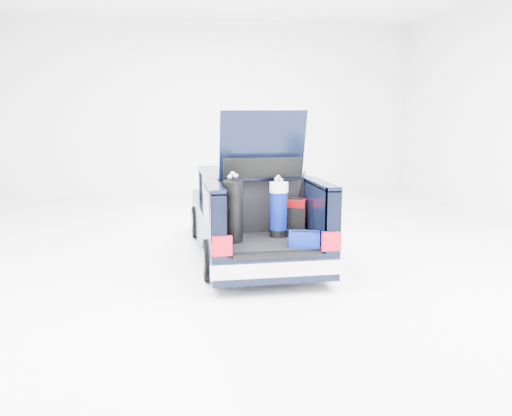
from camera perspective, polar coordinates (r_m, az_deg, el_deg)
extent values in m
plane|color=white|center=(9.40, -0.53, -4.91)|extent=(14.00, 14.00, 0.00)
cube|color=black|center=(9.92, -1.16, -1.15)|extent=(1.75, 3.00, 0.70)
cube|color=black|center=(11.46, -2.37, -0.12)|extent=(1.70, 0.30, 0.50)
cube|color=silver|center=(11.61, -2.46, -0.34)|extent=(1.72, 0.10, 0.22)
cube|color=black|center=(9.32, -0.70, 1.99)|extent=(1.55, 1.95, 0.54)
cube|color=black|center=(9.29, -0.70, 3.76)|extent=(1.62, 2.05, 0.06)
cube|color=black|center=(7.89, 1.27, -5.24)|extent=(1.75, 1.30, 0.40)
cube|color=black|center=(7.85, 1.25, -3.62)|extent=(1.32, 1.18, 0.05)
cube|color=black|center=(7.64, -4.43, -0.97)|extent=(0.20, 1.30, 0.85)
cube|color=black|center=(7.93, 6.78, -0.59)|extent=(0.20, 1.30, 0.85)
cube|color=black|center=(7.56, -4.47, 2.27)|extent=(0.20, 1.30, 0.06)
cube|color=black|center=(7.86, 6.85, 2.53)|extent=(0.20, 1.30, 0.06)
cube|color=black|center=(8.35, 0.45, -0.02)|extent=(1.36, 0.08, 0.84)
cube|color=silver|center=(7.24, 2.33, -6.41)|extent=(1.80, 0.12, 0.20)
cube|color=#9F0616|center=(7.06, -3.59, -4.00)|extent=(0.26, 0.07, 0.26)
cube|color=#9F0616|center=(7.37, 7.95, -3.48)|extent=(0.26, 0.07, 0.26)
cube|color=black|center=(7.23, 2.28, -5.01)|extent=(1.20, 0.06, 0.06)
cube|color=black|center=(8.06, 0.68, 6.71)|extent=(1.28, 0.33, 1.03)
cube|color=black|center=(8.09, 0.63, 7.72)|extent=(0.95, 0.17, 0.54)
cylinder|color=black|center=(10.65, -6.19, -1.47)|extent=(0.20, 0.62, 0.62)
cylinder|color=slate|center=(10.65, -6.19, -1.47)|extent=(0.23, 0.36, 0.36)
cylinder|color=black|center=(10.87, 2.47, -1.17)|extent=(0.20, 0.62, 0.62)
cylinder|color=slate|center=(10.87, 2.47, -1.17)|extent=(0.23, 0.36, 0.36)
cylinder|color=black|center=(7.93, -4.79, -5.49)|extent=(0.20, 0.62, 0.62)
cylinder|color=slate|center=(7.93, -4.79, -5.49)|extent=(0.23, 0.36, 0.36)
cylinder|color=black|center=(8.23, 6.69, -4.94)|extent=(0.20, 0.62, 0.62)
cylinder|color=slate|center=(8.23, 6.69, -4.94)|extent=(0.23, 0.36, 0.36)
cube|color=#6E0307|center=(8.28, 4.11, -0.88)|extent=(0.39, 0.33, 0.53)
cube|color=black|center=(8.23, 4.13, 1.02)|extent=(0.21, 0.13, 0.03)
cube|color=black|center=(8.19, 4.28, -1.37)|extent=(0.32, 0.16, 0.40)
cylinder|color=black|center=(7.65, -2.38, -0.38)|extent=(0.30, 0.38, 0.91)
cube|color=white|center=(7.76, -2.50, 0.01)|extent=(0.11, 0.03, 0.32)
sphere|color=#99999E|center=(7.59, -2.75, 3.27)|extent=(0.07, 0.07, 0.07)
sphere|color=#99999E|center=(7.55, -2.14, 3.40)|extent=(0.07, 0.07, 0.07)
cylinder|color=black|center=(8.10, 2.38, -2.62)|extent=(0.33, 0.33, 0.11)
cylinder|color=navy|center=(8.03, 2.40, -0.27)|extent=(0.30, 0.30, 0.58)
cylinder|color=white|center=(7.98, 2.42, 2.19)|extent=(0.33, 0.33, 0.15)
sphere|color=#99999E|center=(7.99, 2.61, 2.96)|extent=(0.07, 0.07, 0.07)
sphere|color=#99999E|center=(8.00, 2.36, 3.27)|extent=(0.07, 0.07, 0.07)
cube|color=navy|center=(7.52, 5.09, -3.29)|extent=(0.48, 0.37, 0.20)
cylinder|color=black|center=(7.50, 5.11, -2.47)|extent=(0.36, 0.11, 0.02)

